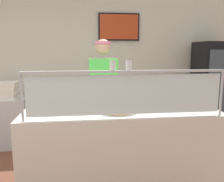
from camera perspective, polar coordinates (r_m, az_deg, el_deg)
name	(u,v)px	position (r m, az deg, el deg)	size (l,w,h in m)	color
ground_plane	(114,164)	(3.59, 0.46, -17.01)	(12.00, 12.00, 0.00)	brown
shop_rear_unit	(105,64)	(4.60, -1.75, 6.52)	(6.57, 0.13, 2.70)	beige
serving_counter	(121,151)	(2.80, 2.27, -14.26)	(2.17, 0.69, 0.95)	silver
sneeze_guard	(127,89)	(2.30, 3.53, 0.60)	(1.99, 0.06, 0.47)	#B2B5BC
pizza_tray	(118,110)	(2.61, 1.36, -4.58)	(0.45, 0.45, 0.04)	#9EA0A8
pizza_server	(120,108)	(2.59, 1.92, -4.20)	(0.07, 0.28, 0.01)	#ADAFB7
parmesan_shaker	(113,66)	(2.26, 0.17, 5.95)	(0.06, 0.06, 0.09)	white
pepper_flake_shaker	(129,66)	(2.28, 4.02, 5.97)	(0.06, 0.06, 0.09)	white
worker_figure	(104,95)	(3.26, -2.02, -1.00)	(0.41, 0.50, 1.76)	#23232D
drink_fridge	(212,90)	(4.83, 22.81, 0.26)	(0.61, 0.61, 1.77)	black
prep_shelf	(7,122)	(4.45, -23.84, -6.80)	(0.70, 0.55, 0.82)	#B7BABF
pizza_box_stack	(4,90)	(4.34, -24.36, 0.15)	(0.47, 0.45, 0.27)	silver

